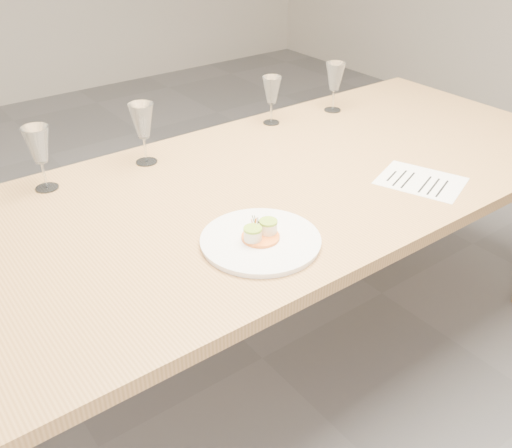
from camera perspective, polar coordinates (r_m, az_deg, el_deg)
ground at (r=2.24m, az=0.63°, el=-13.26°), size 7.00×7.00×0.00m
dining_table at (r=1.83m, az=0.75°, el=2.14°), size 2.40×1.00×0.75m
dinner_plate at (r=1.50m, az=0.47°, el=-1.56°), size 0.32×0.32×0.08m
recipe_sheet at (r=1.89m, az=16.16°, el=4.15°), size 0.28×0.31×0.00m
wine_glass_0 at (r=1.83m, az=-20.95°, el=7.28°), size 0.08×0.08×0.20m
wine_glass_1 at (r=1.92m, az=-11.30°, el=9.97°), size 0.08×0.08×0.21m
wine_glass_2 at (r=2.23m, az=1.59°, el=13.15°), size 0.07×0.07×0.18m
wine_glass_3 at (r=2.38m, az=7.89°, el=14.31°), size 0.08×0.08×0.20m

